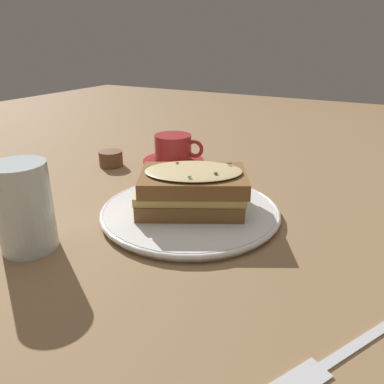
{
  "coord_description": "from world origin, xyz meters",
  "views": [
    {
      "loc": [
        0.24,
        -0.46,
        0.25
      ],
      "look_at": [
        0.0,
        -0.02,
        0.04
      ],
      "focal_mm": 35.0,
      "sensor_mm": 36.0,
      "label": 1
    }
  ],
  "objects": [
    {
      "name": "teacup_with_saucer",
      "position": [
        -0.16,
        0.19,
        0.03
      ],
      "size": [
        0.13,
        0.13,
        0.06
      ],
      "rotation": [
        0.0,
        0.0,
        0.15
      ],
      "color": "#AD282D",
      "rests_on": "ground_plane"
    },
    {
      "name": "dinner_plate",
      "position": [
        0.0,
        -0.02,
        0.01
      ],
      "size": [
        0.26,
        0.26,
        0.01
      ],
      "color": "white",
      "rests_on": "ground_plane"
    },
    {
      "name": "water_glass",
      "position": [
        -0.13,
        -0.2,
        0.06
      ],
      "size": [
        0.07,
        0.07,
        0.11
      ],
      "primitive_type": "cylinder",
      "color": "silver",
      "rests_on": "ground_plane"
    },
    {
      "name": "fork",
      "position": [
        0.23,
        -0.22,
        0.0
      ],
      "size": [
        0.1,
        0.17,
        0.0
      ],
      "rotation": [
        0.0,
        0.0,
        2.63
      ],
      "color": "silver",
      "rests_on": "ground_plane"
    },
    {
      "name": "ground_plane",
      "position": [
        0.0,
        0.0,
        0.0
      ],
      "size": [
        2.4,
        2.4,
        0.0
      ],
      "primitive_type": "plane",
      "color": "olive"
    },
    {
      "name": "sandwich",
      "position": [
        0.0,
        -0.02,
        0.04
      ],
      "size": [
        0.18,
        0.16,
        0.06
      ],
      "rotation": [
        0.0,
        0.0,
        0.48
      ],
      "color": "brown",
      "rests_on": "dinner_plate"
    },
    {
      "name": "condiment_pot",
      "position": [
        -0.25,
        0.1,
        0.02
      ],
      "size": [
        0.05,
        0.05,
        0.03
      ],
      "primitive_type": "cylinder",
      "color": "brown",
      "rests_on": "ground_plane"
    }
  ]
}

